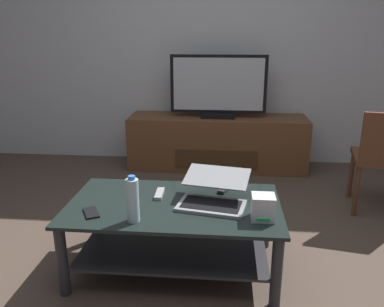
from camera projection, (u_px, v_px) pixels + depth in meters
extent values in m
plane|color=#4C3D33|center=(191.00, 271.00, 2.36)|extent=(7.68, 7.68, 0.00)
cube|color=silver|center=(211.00, 30.00, 4.08)|extent=(6.40, 0.12, 2.80)
cube|color=black|center=(174.00, 205.00, 2.27)|extent=(1.24, 0.70, 0.02)
cube|color=#2D2D33|center=(175.00, 246.00, 2.35)|extent=(1.09, 0.62, 0.02)
cylinder|color=#2D2D33|center=(62.00, 261.00, 2.10)|extent=(0.06, 0.06, 0.41)
cylinder|color=#2D2D33|center=(277.00, 272.00, 2.00)|extent=(0.06, 0.06, 0.41)
cylinder|color=#2D2D33|center=(98.00, 212.00, 2.67)|extent=(0.06, 0.06, 0.41)
cylinder|color=#2D2D33|center=(266.00, 219.00, 2.58)|extent=(0.06, 0.06, 0.41)
cube|color=brown|center=(217.00, 142.00, 4.10)|extent=(1.83, 0.49, 0.55)
cube|color=#432A18|center=(216.00, 159.00, 3.90)|extent=(0.82, 0.01, 0.19)
cube|color=black|center=(218.00, 115.00, 3.99)|extent=(0.34, 0.20, 0.05)
cube|color=black|center=(218.00, 84.00, 3.90)|extent=(0.97, 0.04, 0.58)
cube|color=#B2B7C1|center=(218.00, 84.00, 3.88)|extent=(0.90, 0.01, 0.52)
cube|color=#59331E|center=(383.00, 158.00, 3.08)|extent=(0.51, 0.51, 0.04)
cylinder|color=#59331E|center=(351.00, 175.00, 3.37)|extent=(0.04, 0.04, 0.41)
cylinder|color=#59331E|center=(356.00, 191.00, 3.02)|extent=(0.04, 0.04, 0.41)
cube|color=gray|center=(211.00, 205.00, 2.22)|extent=(0.41, 0.30, 0.02)
cube|color=black|center=(211.00, 204.00, 2.22)|extent=(0.36, 0.24, 0.00)
cube|color=gray|center=(217.00, 177.00, 2.32)|extent=(0.41, 0.29, 0.06)
cube|color=silver|center=(217.00, 177.00, 2.31)|extent=(0.37, 0.26, 0.05)
cube|color=silver|center=(263.00, 207.00, 2.06)|extent=(0.12, 0.12, 0.13)
cube|color=#19D84C|center=(263.00, 220.00, 2.02)|extent=(0.07, 0.00, 0.01)
cylinder|color=silver|center=(133.00, 201.00, 2.02)|extent=(0.07, 0.07, 0.24)
cylinder|color=blue|center=(132.00, 178.00, 1.98)|extent=(0.04, 0.04, 0.02)
cube|color=black|center=(91.00, 213.00, 2.14)|extent=(0.13, 0.16, 0.01)
cube|color=#99999E|center=(159.00, 194.00, 2.38)|extent=(0.05, 0.16, 0.02)
cube|color=#2D2D30|center=(226.00, 188.00, 2.46)|extent=(0.10, 0.16, 0.02)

